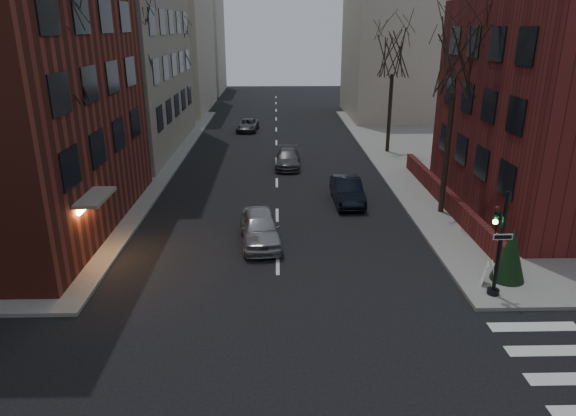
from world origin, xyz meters
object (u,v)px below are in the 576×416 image
object	(u,v)px
parked_sedan	(347,191)
tree_right_a	(457,59)
car_lane_far	(248,125)
traffic_signal	(498,251)
streetlamp_far	(189,85)
evergreen_shrub	(510,254)
tree_right_b	(394,54)
tree_left_c	(176,44)
tree_left_a	(58,55)
streetlamp_near	(134,123)
car_lane_gray	(288,159)
sandwich_board	(489,273)
car_lane_silver	(260,228)
tree_left_b	(134,37)

from	to	relation	value
parked_sedan	tree_right_a	bearing A→B (deg)	-23.98
car_lane_far	traffic_signal	bearing A→B (deg)	-66.66
tree_right_a	streetlamp_far	bearing A→B (deg)	125.31
evergreen_shrub	tree_right_b	bearing A→B (deg)	90.53
evergreen_shrub	tree_left_c	bearing A→B (deg)	120.79
car_lane_far	streetlamp_far	bearing A→B (deg)	178.77
traffic_signal	streetlamp_far	bearing A→B (deg)	116.06
tree_left_a	streetlamp_near	distance (m)	9.07
tree_right_a	car_lane_gray	world-z (taller)	tree_right_a
tree_left_c	tree_right_b	distance (m)	19.34
parked_sedan	sandwich_board	bearing A→B (deg)	-69.38
car_lane_gray	evergreen_shrub	size ratio (longest dim) A/B	1.97
tree_left_a	sandwich_board	xyz separation A→B (m)	(16.92, -4.21, -7.88)
tree_right_a	car_lane_silver	bearing A→B (deg)	-159.00
traffic_signal	tree_right_a	distance (m)	10.92
tree_right_b	sandwich_board	distance (m)	23.30
streetlamp_far	tree_left_c	bearing A→B (deg)	-106.70
car_lane_gray	tree_left_a	bearing A→B (deg)	-121.83
streetlamp_far	sandwich_board	world-z (taller)	streetlamp_far
car_lane_far	evergreen_shrub	distance (m)	33.41
tree_right_a	car_lane_far	bearing A→B (deg)	116.27
streetlamp_far	tree_left_b	bearing A→B (deg)	-92.15
tree_left_b	tree_right_b	bearing A→B (deg)	18.82
tree_left_b	car_lane_gray	size ratio (longest dim) A/B	2.54
tree_right_a	streetlamp_far	world-z (taller)	tree_right_a
tree_left_b	car_lane_gray	world-z (taller)	tree_left_b
tree_right_a	parked_sedan	world-z (taller)	tree_right_a
tree_left_c	tree_right_a	bearing A→B (deg)	-51.34
tree_left_c	tree_right_a	distance (m)	28.17
streetlamp_near	car_lane_silver	distance (m)	11.22
sandwich_board	tree_left_a	bearing A→B (deg)	-175.89
sandwich_board	tree_right_a	bearing A→B (deg)	103.36
tree_left_c	tree_right_a	xyz separation A→B (m)	(17.60, -22.00, 0.00)
tree_right_b	car_lane_far	world-z (taller)	tree_right_b
tree_right_b	evergreen_shrub	world-z (taller)	tree_right_b
sandwich_board	traffic_signal	bearing A→B (deg)	-84.95
tree_left_c	car_lane_far	bearing A→B (deg)	13.00
streetlamp_near	evergreen_shrub	distance (m)	21.12
tree_left_c	tree_right_b	xyz separation A→B (m)	(17.60, -8.00, -0.44)
tree_left_b	tree_left_c	size ratio (longest dim) A/B	1.11
traffic_signal	car_lane_gray	xyz separation A→B (m)	(-7.14, 18.89, -1.29)
streetlamp_near	evergreen_shrub	xyz separation A→B (m)	(17.20, -11.87, -3.01)
streetlamp_far	car_lane_far	xyz separation A→B (m)	(5.45, -0.60, -3.68)
tree_right_b	evergreen_shrub	xyz separation A→B (m)	(0.20, -21.87, -6.36)
traffic_signal	streetlamp_near	bearing A→B (deg)	141.13
tree_right_a	sandwich_board	distance (m)	11.10
evergreen_shrub	car_lane_gray	bearing A→B (deg)	114.79
tree_left_a	tree_right_a	xyz separation A→B (m)	(17.60, 4.00, -0.44)
car_lane_silver	tree_left_c	bearing A→B (deg)	101.32
tree_left_a	tree_left_c	size ratio (longest dim) A/B	1.06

